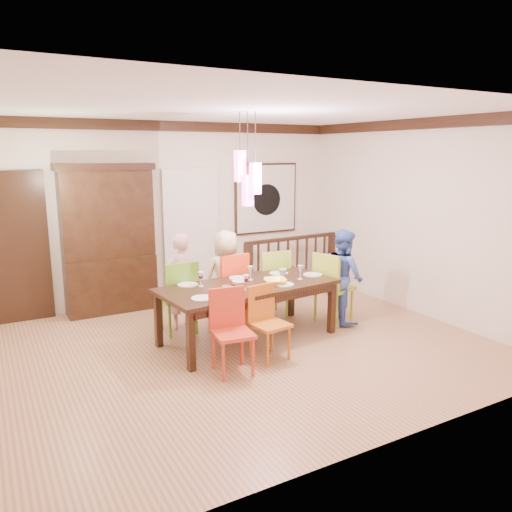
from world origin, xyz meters
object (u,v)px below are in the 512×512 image
chair_far_left (178,291)px  china_hutch (108,239)px  balustrade (293,262)px  person_far_mid (226,276)px  chair_end_right (334,282)px  person_far_left (180,281)px  dining_table (248,290)px  person_end_right (343,276)px

chair_far_left → china_hutch: bearing=-65.9°
balustrade → person_far_mid: (-1.75, -0.92, 0.17)m
china_hutch → balustrade: (3.11, -0.35, -0.63)m
chair_end_right → person_far_left: (-2.04, 0.82, 0.09)m
chair_end_right → person_far_mid: person_far_mid is taller
dining_table → person_far_left: 1.05m
chair_far_left → balustrade: size_ratio=0.51×
chair_far_left → person_far_left: (0.09, 0.15, 0.09)m
person_end_right → person_far_left: bearing=75.0°
chair_far_left → balustrade: bearing=-155.4°
balustrade → china_hutch: bearing=170.2°
china_hutch → person_far_left: size_ratio=1.68×
chair_far_left → person_end_right: (2.23, -0.74, 0.10)m
chair_far_left → chair_end_right: size_ratio=0.99×
dining_table → person_far_left: size_ratio=1.78×
china_hutch → person_end_right: size_ratio=1.66×
dining_table → china_hutch: china_hutch is taller
person_far_left → person_far_mid: person_far_left is taller
person_far_mid → person_far_left: bearing=1.5°
dining_table → person_end_right: person_end_right is taller
chair_far_left → person_end_right: 2.35m
person_far_left → person_end_right: person_end_right is taller
china_hutch → person_far_mid: bearing=-42.8°
dining_table → chair_far_left: 0.99m
person_far_mid → person_end_right: person_end_right is taller
china_hutch → person_far_mid: 1.92m
dining_table → china_hutch: 2.50m
china_hutch → person_end_right: (2.80, -2.14, -0.46)m
china_hutch → person_far_left: 1.49m
chair_far_left → person_far_left: person_far_left is taller
dining_table → balustrade: balustrade is taller
china_hutch → balustrade: size_ratio=1.14×
chair_end_right → china_hutch: size_ratio=0.45×
balustrade → chair_end_right: bearing=-107.0°
person_end_right → chair_far_left: bearing=79.2°
chair_far_left → chair_end_right: 2.23m
person_far_left → person_far_mid: bearing=160.6°
china_hutch → person_far_mid: size_ratio=1.70×
dining_table → person_far_left: bearing=120.1°
chair_far_left → balustrade: (2.55, 1.06, -0.08)m
person_far_left → balustrade: bearing=-178.3°
chair_end_right → person_far_left: person_far_left is taller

